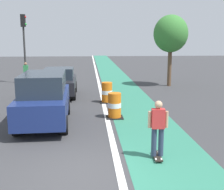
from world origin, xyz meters
The scene contains 11 objects.
ground_plane centered at (0.00, 0.00, 0.00)m, with size 100.00×100.00×0.00m, color #38383A.
bike_lane_strip centered at (2.40, 12.00, 0.00)m, with size 2.50×80.00×0.01m, color #2D755B.
lane_divider_stripe centered at (0.90, 12.00, 0.01)m, with size 0.20×80.00×0.01m, color silver.
skateboarder_on_lane centered at (2.07, 0.87, 0.91)m, with size 0.57×0.81×1.69m.
parked_suv_nearest centered at (-1.64, 4.70, 1.04)m, with size 2.05×4.66×2.04m.
parked_sedan_second centered at (-1.58, 10.48, 0.83)m, with size 1.97×4.13×1.70m.
traffic_barrel_front centered at (1.23, 5.35, 0.53)m, with size 0.73×0.73×1.09m.
traffic_barrel_mid centered at (1.09, 8.48, 0.53)m, with size 0.73×0.73×1.09m.
traffic_light_corner centered at (-4.59, 15.72, 3.50)m, with size 0.41×0.32×5.10m.
pedestrian_crossing centered at (-4.57, 15.63, 0.86)m, with size 0.34×0.20×1.61m.
street_tree_sidewalk centered at (5.90, 13.76, 3.67)m, with size 2.40×2.40×5.00m.
Camera 1 is at (0.15, -7.04, 3.39)m, focal length 47.65 mm.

